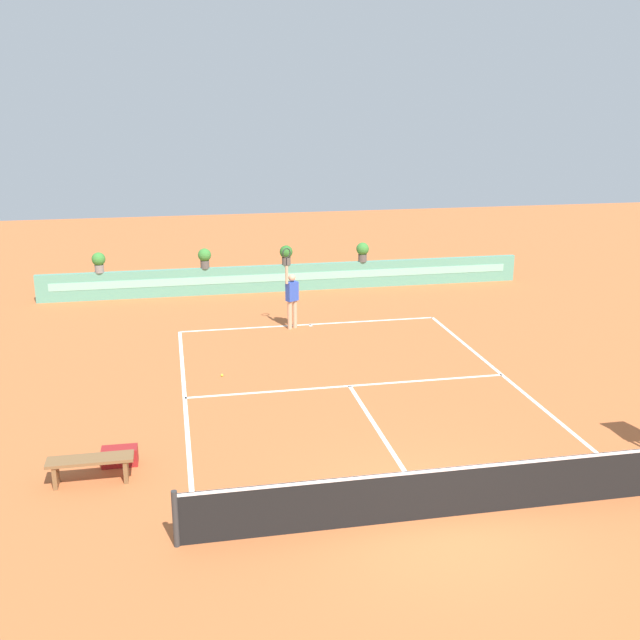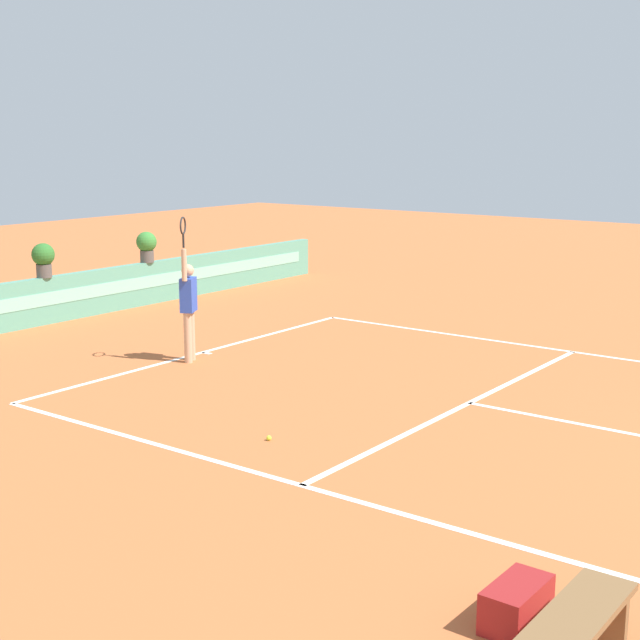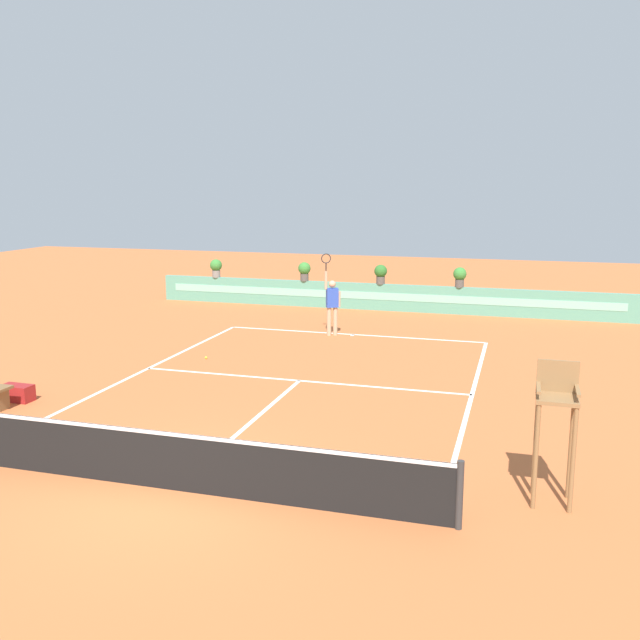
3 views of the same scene
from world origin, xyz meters
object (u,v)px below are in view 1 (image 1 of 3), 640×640
tennis_player (292,296)px  potted_plant_right (363,251)px  gear_bag (120,456)px  potted_plant_far_left (99,261)px  potted_plant_centre (286,254)px  bench_courtside (90,464)px  tennis_ball_near_baseline (222,375)px  potted_plant_left (205,257)px

tennis_player → potted_plant_right: tennis_player is taller
gear_bag → tennis_player: (4.84, 8.47, 0.87)m
potted_plant_far_left → potted_plant_centre: (6.71, 0.00, 0.00)m
bench_courtside → potted_plant_far_left: (-0.82, 13.91, 1.04)m
bench_courtside → potted_plant_right: bearing=57.7°
tennis_player → potted_plant_centre: 4.83m
tennis_ball_near_baseline → potted_plant_left: (0.06, 8.67, 1.38)m
bench_courtside → potted_plant_centre: 15.14m
potted_plant_far_left → potted_plant_right: (9.63, 0.00, 0.00)m
tennis_player → potted_plant_right: size_ratio=3.57×
potted_plant_right → potted_plant_left: bearing=180.0°
tennis_ball_near_baseline → potted_plant_centre: 9.30m
bench_courtside → tennis_player: size_ratio=0.62×
gear_bag → tennis_player: size_ratio=0.27×
gear_bag → potted_plant_far_left: potted_plant_far_left is taller
potted_plant_centre → tennis_player: bearing=-96.7°
potted_plant_centre → potted_plant_right: bearing=0.0°
tennis_player → potted_plant_left: (-2.43, 4.79, 0.36)m
gear_bag → potted_plant_right: size_ratio=0.97×
gear_bag → potted_plant_right: bearing=57.9°
tennis_player → potted_plant_far_left: 7.80m
potted_plant_right → potted_plant_far_left: bearing=180.0°
gear_bag → potted_plant_far_left: bearing=95.6°
bench_courtside → gear_bag: 0.84m
gear_bag → tennis_ball_near_baseline: size_ratio=10.29×
potted_plant_far_left → tennis_ball_near_baseline: bearing=-67.1°
potted_plant_right → potted_plant_centre: same height
tennis_ball_near_baseline → potted_plant_left: potted_plant_left is taller
tennis_player → potted_plant_right: (3.48, 4.79, 0.36)m
bench_courtside → gear_bag: size_ratio=2.29×
gear_bag → tennis_ball_near_baseline: gear_bag is taller
gear_bag → potted_plant_right: potted_plant_right is taller
bench_courtside → tennis_ball_near_baseline: bearing=61.5°
tennis_ball_near_baseline → potted_plant_far_left: (-3.66, 8.67, 1.38)m
potted_plant_right → potted_plant_centre: (-2.92, 0.00, 0.00)m
bench_courtside → potted_plant_far_left: 13.97m
gear_bag → tennis_player: 9.80m
gear_bag → potted_plant_right: (8.32, 13.26, 1.23)m
potted_plant_far_left → bench_courtside: bearing=-86.6°
bench_courtside → tennis_player: (5.33, 9.13, 0.67)m
potted_plant_left → potted_plant_centre: same height
tennis_player → potted_plant_centre: bearing=83.3°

